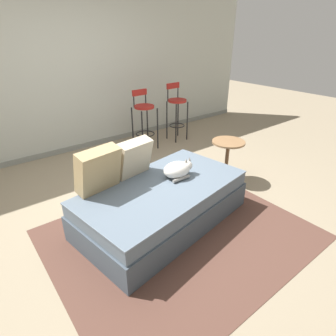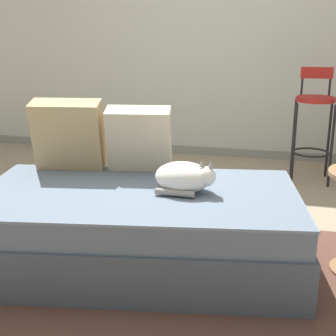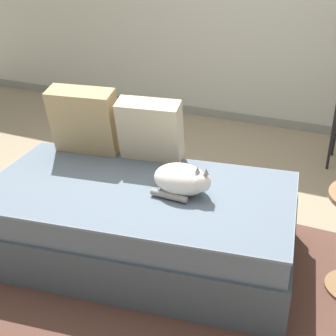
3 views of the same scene
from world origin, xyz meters
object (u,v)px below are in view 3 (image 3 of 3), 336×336
at_px(couch, 139,221).
at_px(cat, 182,180).
at_px(throw_pillow_middle, 150,130).
at_px(throw_pillow_corner, 84,121).

distance_m(couch, cat, 0.41).
bearing_deg(throw_pillow_middle, throw_pillow_corner, -170.87).
bearing_deg(cat, couch, -167.01).
distance_m(couch, throw_pillow_corner, 0.79).
bearing_deg(throw_pillow_middle, cat, -41.57).
relative_size(throw_pillow_middle, cat, 1.23).
bearing_deg(cat, throw_pillow_corner, 162.88).
bearing_deg(throw_pillow_corner, throw_pillow_middle, 9.13).
bearing_deg(couch, cat, 12.99).
height_order(couch, cat, cat).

